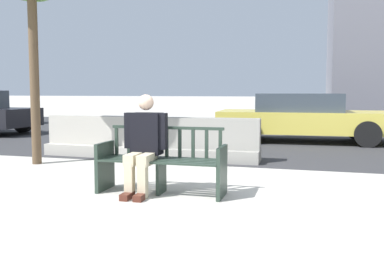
# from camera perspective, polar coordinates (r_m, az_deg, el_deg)

# --- Properties ---
(ground_plane) EXTENTS (200.00, 200.00, 0.00)m
(ground_plane) POSITION_cam_1_polar(r_m,az_deg,el_deg) (5.19, 0.18, -10.26)
(ground_plane) COLOR #B7B2A8
(street_asphalt) EXTENTS (120.00, 12.00, 0.01)m
(street_asphalt) POSITION_cam_1_polar(r_m,az_deg,el_deg) (13.66, 10.09, -0.82)
(street_asphalt) COLOR #333335
(street_asphalt) RESTS_ON ground
(street_bench) EXTENTS (1.70, 0.55, 0.88)m
(street_bench) POSITION_cam_1_polar(r_m,az_deg,el_deg) (5.72, -4.05, -4.76)
(street_bench) COLOR #28382D
(street_bench) RESTS_ON ground
(seated_person) EXTENTS (0.58, 0.73, 1.31)m
(seated_person) POSITION_cam_1_polar(r_m,az_deg,el_deg) (5.71, -6.41, -1.83)
(seated_person) COLOR black
(seated_person) RESTS_ON ground
(jersey_barrier_centre) EXTENTS (2.03, 0.76, 0.84)m
(jersey_barrier_centre) POSITION_cam_1_polar(r_m,az_deg,el_deg) (8.34, 2.20, -2.07)
(jersey_barrier_centre) COLOR gray
(jersey_barrier_centre) RESTS_ON ground
(jersey_barrier_left) EXTENTS (2.02, 0.74, 0.84)m
(jersey_barrier_left) POSITION_cam_1_polar(r_m,az_deg,el_deg) (9.31, -12.97, -1.46)
(jersey_barrier_left) COLOR #ADA89E
(jersey_barrier_left) RESTS_ON ground
(car_taxi_near) EXTENTS (4.68, 2.13, 1.29)m
(car_taxi_near) POSITION_cam_1_polar(r_m,az_deg,el_deg) (11.84, 14.68, 1.39)
(car_taxi_near) COLOR #DBC64C
(car_taxi_near) RESTS_ON ground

